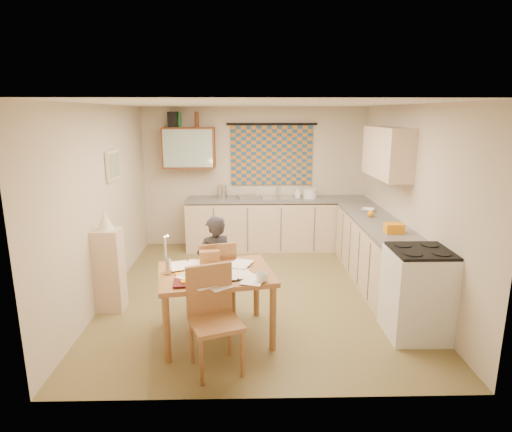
{
  "coord_description": "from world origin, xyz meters",
  "views": [
    {
      "loc": [
        -0.15,
        -5.45,
        2.39
      ],
      "look_at": [
        -0.02,
        0.2,
        1.02
      ],
      "focal_mm": 30.0,
      "sensor_mm": 36.0,
      "label": 1
    }
  ],
  "objects_px": {
    "dining_table": "(216,304)",
    "person": "(215,266)",
    "shelf_stand": "(109,270)",
    "counter_back": "(280,224)",
    "stove": "(418,293)",
    "counter_right": "(380,257)",
    "chair_far": "(217,291)"
  },
  "relations": [
    {
      "from": "person",
      "to": "shelf_stand",
      "type": "distance_m",
      "value": 1.32
    },
    {
      "from": "dining_table",
      "to": "person",
      "type": "bearing_deg",
      "value": 83.76
    },
    {
      "from": "chair_far",
      "to": "stove",
      "type": "bearing_deg",
      "value": 153.46
    },
    {
      "from": "chair_far",
      "to": "person",
      "type": "distance_m",
      "value": 0.32
    },
    {
      "from": "dining_table",
      "to": "chair_far",
      "type": "relative_size",
      "value": 1.42
    },
    {
      "from": "stove",
      "to": "counter_back",
      "type": "bearing_deg",
      "value": 111.87
    },
    {
      "from": "stove",
      "to": "chair_far",
      "type": "xyz_separation_m",
      "value": [
        -2.22,
        0.56,
        -0.2
      ]
    },
    {
      "from": "stove",
      "to": "chair_far",
      "type": "bearing_deg",
      "value": 165.82
    },
    {
      "from": "counter_right",
      "to": "stove",
      "type": "distance_m",
      "value": 1.32
    },
    {
      "from": "dining_table",
      "to": "person",
      "type": "height_order",
      "value": "person"
    },
    {
      "from": "dining_table",
      "to": "counter_back",
      "type": "bearing_deg",
      "value": 62.39
    },
    {
      "from": "stove",
      "to": "person",
      "type": "relative_size",
      "value": 0.8
    },
    {
      "from": "counter_back",
      "to": "shelf_stand",
      "type": "xyz_separation_m",
      "value": [
        -2.28,
        -2.43,
        0.06
      ]
    },
    {
      "from": "stove",
      "to": "dining_table",
      "type": "distance_m",
      "value": 2.19
    },
    {
      "from": "person",
      "to": "counter_back",
      "type": "bearing_deg",
      "value": -138.58
    },
    {
      "from": "counter_right",
      "to": "dining_table",
      "type": "bearing_deg",
      "value": -149.1
    },
    {
      "from": "dining_table",
      "to": "chair_far",
      "type": "bearing_deg",
      "value": 82.38
    },
    {
      "from": "counter_right",
      "to": "person",
      "type": "xyz_separation_m",
      "value": [
        -2.23,
        -0.76,
        0.16
      ]
    },
    {
      "from": "counter_back",
      "to": "chair_far",
      "type": "bearing_deg",
      "value": -110.45
    },
    {
      "from": "counter_right",
      "to": "shelf_stand",
      "type": "bearing_deg",
      "value": -170.21
    },
    {
      "from": "person",
      "to": "shelf_stand",
      "type": "relative_size",
      "value": 1.19
    },
    {
      "from": "counter_right",
      "to": "shelf_stand",
      "type": "relative_size",
      "value": 2.86
    },
    {
      "from": "counter_right",
      "to": "stove",
      "type": "xyz_separation_m",
      "value": [
        0.0,
        -1.32,
        0.04
      ]
    },
    {
      "from": "counter_back",
      "to": "dining_table",
      "type": "bearing_deg",
      "value": -106.5
    },
    {
      "from": "stove",
      "to": "person",
      "type": "height_order",
      "value": "person"
    },
    {
      "from": "dining_table",
      "to": "counter_right",
      "type": "bearing_deg",
      "value": 19.8
    },
    {
      "from": "counter_back",
      "to": "counter_right",
      "type": "distance_m",
      "value": 2.21
    },
    {
      "from": "counter_back",
      "to": "stove",
      "type": "relative_size",
      "value": 3.35
    },
    {
      "from": "counter_back",
      "to": "shelf_stand",
      "type": "distance_m",
      "value": 3.33
    },
    {
      "from": "chair_far",
      "to": "shelf_stand",
      "type": "xyz_separation_m",
      "value": [
        -1.32,
        0.15,
        0.22
      ]
    },
    {
      "from": "counter_back",
      "to": "person",
      "type": "height_order",
      "value": "person"
    },
    {
      "from": "counter_right",
      "to": "chair_far",
      "type": "height_order",
      "value": "chair_far"
    }
  ]
}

